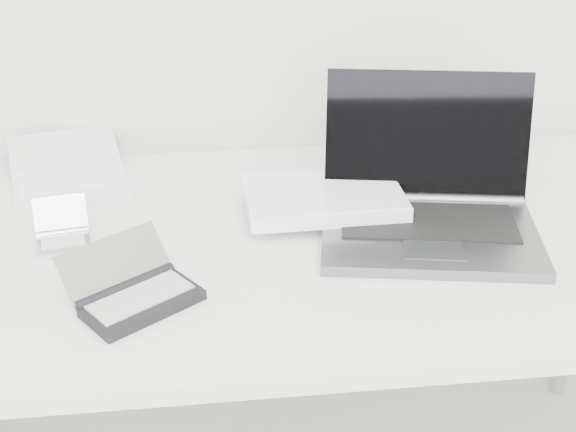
{
  "coord_description": "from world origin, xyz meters",
  "views": [
    {
      "loc": [
        -0.17,
        0.3,
        1.43
      ],
      "look_at": [
        -0.03,
        1.51,
        0.79
      ],
      "focal_mm": 50.0,
      "sensor_mm": 36.0,
      "label": 1
    }
  ],
  "objects": [
    {
      "name": "pda_silver",
      "position": [
        -0.42,
        1.56,
        0.75
      ],
      "size": [
        0.11,
        0.12,
        0.07
      ],
      "rotation": [
        0.0,
        0.0,
        0.15
      ],
      "color": "silver",
      "rests_on": "desk"
    },
    {
      "name": "palmtop_charcoal",
      "position": [
        -0.29,
        1.36,
        0.75
      ],
      "size": [
        0.23,
        0.23,
        0.08
      ],
      "rotation": [
        0.0,
        0.0,
        0.61
      ],
      "color": "black",
      "rests_on": "desk"
    },
    {
      "name": "desk",
      "position": [
        0.0,
        1.55,
        0.68
      ],
      "size": [
        1.6,
        0.8,
        0.73
      ],
      "color": "white",
      "rests_on": "ground"
    },
    {
      "name": "netbook_open_white",
      "position": [
        -0.44,
        1.82,
        0.75
      ],
      "size": [
        0.28,
        0.33,
        0.05
      ],
      "rotation": [
        0.0,
        0.0,
        0.22
      ],
      "color": "white",
      "rests_on": "desk"
    },
    {
      "name": "laptop_large",
      "position": [
        0.17,
        1.58,
        0.77
      ],
      "size": [
        0.54,
        0.39,
        0.25
      ],
      "rotation": [
        0.0,
        0.0,
        -0.18
      ],
      "color": "#5D6063",
      "rests_on": "desk"
    }
  ]
}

